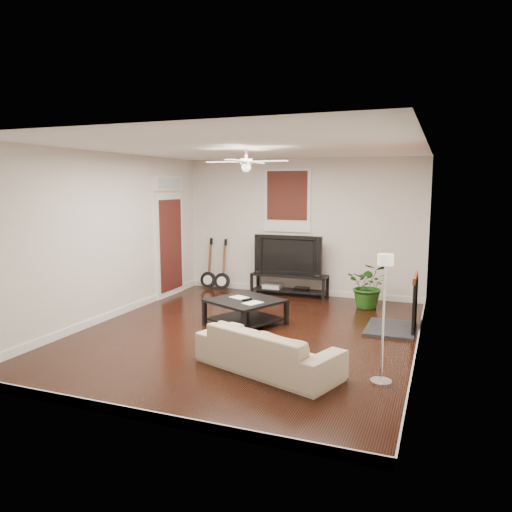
% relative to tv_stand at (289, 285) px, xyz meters
% --- Properties ---
extents(room, '(5.01, 6.01, 2.81)m').
position_rel_tv_stand_xyz_m(room, '(0.18, -2.78, 1.18)').
color(room, black).
rests_on(room, ground).
extents(brick_accent, '(0.02, 2.20, 2.80)m').
position_rel_tv_stand_xyz_m(brick_accent, '(2.67, -1.78, 1.18)').
color(brick_accent, '#AD5C37').
rests_on(brick_accent, floor).
extents(fireplace, '(0.80, 1.10, 0.92)m').
position_rel_tv_stand_xyz_m(fireplace, '(2.38, -1.78, 0.24)').
color(fireplace, black).
rests_on(fireplace, floor).
extents(window_back, '(1.00, 0.06, 1.30)m').
position_rel_tv_stand_xyz_m(window_back, '(-0.12, 0.19, 1.73)').
color(window_back, '#3C1A10').
rests_on(window_back, wall_back).
extents(door_left, '(0.08, 1.00, 2.50)m').
position_rel_tv_stand_xyz_m(door_left, '(-2.28, -0.88, 1.03)').
color(door_left, white).
rests_on(door_left, wall_left).
extents(tv_stand, '(1.58, 0.42, 0.44)m').
position_rel_tv_stand_xyz_m(tv_stand, '(0.00, 0.00, 0.00)').
color(tv_stand, black).
rests_on(tv_stand, floor).
extents(tv, '(1.42, 0.19, 0.82)m').
position_rel_tv_stand_xyz_m(tv, '(0.00, 0.02, 0.63)').
color(tv, black).
rests_on(tv, tv_stand).
extents(coffee_table, '(1.33, 1.33, 0.42)m').
position_rel_tv_stand_xyz_m(coffee_table, '(-0.02, -2.35, -0.01)').
color(coffee_table, black).
rests_on(coffee_table, floor).
extents(sofa, '(1.98, 1.30, 0.54)m').
position_rel_tv_stand_xyz_m(sofa, '(0.99, -4.09, 0.05)').
color(sofa, '#C0A890').
rests_on(sofa, floor).
extents(floor_lamp, '(0.32, 0.32, 1.51)m').
position_rel_tv_stand_xyz_m(floor_lamp, '(2.34, -3.99, 0.53)').
color(floor_lamp, silver).
rests_on(floor_lamp, floor).
extents(potted_plant, '(0.84, 0.74, 0.86)m').
position_rel_tv_stand_xyz_m(potted_plant, '(1.69, -0.51, 0.21)').
color(potted_plant, '#205418').
rests_on(potted_plant, floor).
extents(guitar_left, '(0.37, 0.28, 1.13)m').
position_rel_tv_stand_xyz_m(guitar_left, '(-1.85, -0.03, 0.34)').
color(guitar_left, black).
rests_on(guitar_left, floor).
extents(guitar_right, '(0.39, 0.31, 1.13)m').
position_rel_tv_stand_xyz_m(guitar_right, '(-1.50, -0.06, 0.34)').
color(guitar_right, black).
rests_on(guitar_right, floor).
extents(ceiling_fan, '(1.24, 1.24, 0.32)m').
position_rel_tv_stand_xyz_m(ceiling_fan, '(0.18, -2.78, 2.38)').
color(ceiling_fan, white).
rests_on(ceiling_fan, ceiling).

